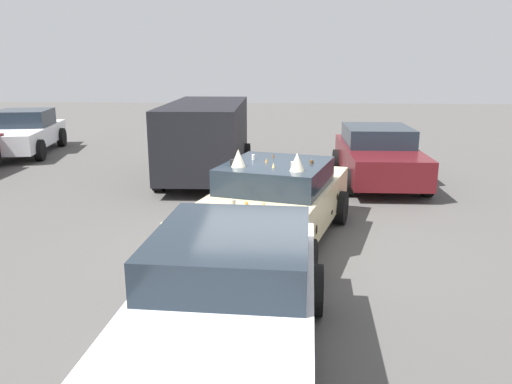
{
  "coord_description": "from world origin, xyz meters",
  "views": [
    {
      "loc": [
        -8.33,
        -0.12,
        3.08
      ],
      "look_at": [
        0.0,
        0.3,
        0.9
      ],
      "focal_mm": 35.27,
      "sensor_mm": 36.0,
      "label": 1
    }
  ],
  "objects_px": {
    "art_car_decorated": "(274,203)",
    "parked_sedan_behind_left": "(23,132)",
    "parked_van_near_right": "(206,136)",
    "parked_sedan_row_back_center": "(228,303)",
    "parked_sedan_behind_right": "(378,155)"
  },
  "relations": [
    {
      "from": "parked_sedan_row_back_center",
      "to": "parked_sedan_behind_right",
      "type": "bearing_deg",
      "value": 163.33
    },
    {
      "from": "parked_sedan_behind_right",
      "to": "parked_sedan_behind_left",
      "type": "relative_size",
      "value": 0.88
    },
    {
      "from": "parked_sedan_behind_left",
      "to": "art_car_decorated",
      "type": "bearing_deg",
      "value": 36.07
    },
    {
      "from": "parked_sedan_behind_left",
      "to": "parked_sedan_row_back_center",
      "type": "bearing_deg",
      "value": 24.34
    },
    {
      "from": "parked_sedan_behind_right",
      "to": "parked_sedan_behind_left",
      "type": "bearing_deg",
      "value": -108.19
    },
    {
      "from": "art_car_decorated",
      "to": "parked_van_near_right",
      "type": "distance_m",
      "value": 5.24
    },
    {
      "from": "art_car_decorated",
      "to": "parked_van_near_right",
      "type": "relative_size",
      "value": 1.01
    },
    {
      "from": "parked_van_near_right",
      "to": "parked_sedan_behind_left",
      "type": "xyz_separation_m",
      "value": [
        3.48,
        6.83,
        -0.42
      ]
    },
    {
      "from": "parked_sedan_row_back_center",
      "to": "parked_sedan_behind_left",
      "type": "xyz_separation_m",
      "value": [
        12.09,
        8.3,
        0.01
      ]
    },
    {
      "from": "art_car_decorated",
      "to": "parked_sedan_behind_right",
      "type": "xyz_separation_m",
      "value": [
        4.6,
        -2.62,
        0.02
      ]
    },
    {
      "from": "art_car_decorated",
      "to": "parked_sedan_row_back_center",
      "type": "xyz_separation_m",
      "value": [
        -3.74,
        0.41,
        0.0
      ]
    },
    {
      "from": "art_car_decorated",
      "to": "parked_sedan_behind_left",
      "type": "bearing_deg",
      "value": -117.56
    },
    {
      "from": "parked_sedan_row_back_center",
      "to": "parked_sedan_behind_left",
      "type": "height_order",
      "value": "parked_sedan_behind_left"
    },
    {
      "from": "parked_van_near_right",
      "to": "art_car_decorated",
      "type": "bearing_deg",
      "value": -159.43
    },
    {
      "from": "art_car_decorated",
      "to": "parked_sedan_behind_right",
      "type": "relative_size",
      "value": 1.15
    }
  ]
}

